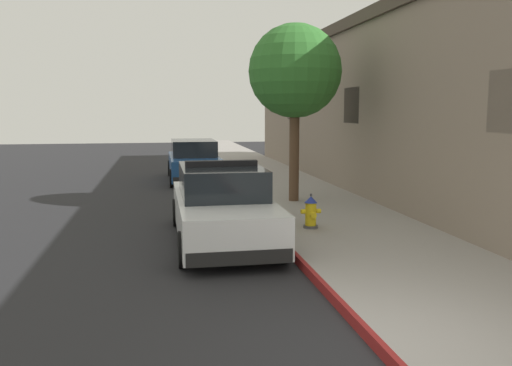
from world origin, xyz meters
The scene contains 8 objects.
ground_plane centered at (-4.26, 10.00, -0.10)m, with size 32.22×60.00×0.20m, color #232326.
sidewalk_pavement centered at (1.74, 10.00, 0.08)m, with size 3.48×60.00×0.15m, color gray.
curb_painted_edge centered at (-0.04, 10.00, 0.08)m, with size 0.08×60.00×0.15m, color maroon.
storefront_building centered at (6.79, 10.54, 2.78)m, with size 6.87×27.34×5.55m.
police_cruiser centered at (-1.16, 5.52, 0.74)m, with size 1.94×4.84×1.68m.
parked_car_silver_ahead centered at (-1.09, 15.32, 0.74)m, with size 1.94×4.84×1.56m.
fire_hydrant centered at (0.81, 5.72, 0.50)m, with size 0.44×0.40×0.76m.
street_tree centered at (1.33, 9.23, 3.75)m, with size 2.58×2.58×4.91m.
Camera 1 is at (-2.41, -5.16, 2.70)m, focal length 37.08 mm.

